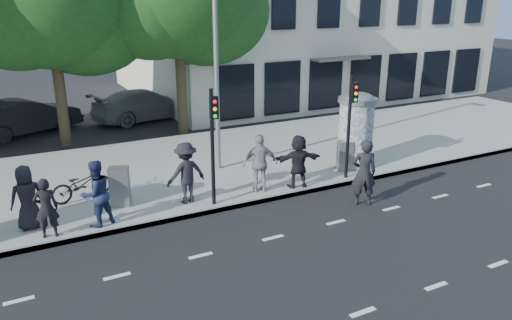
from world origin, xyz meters
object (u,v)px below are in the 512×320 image
street_lamp (216,33)px  bicycle (81,184)px  ped_d (186,173)px  ped_a (27,198)px  car_mid (25,117)px  ad_column_right (356,128)px  ped_b (46,208)px  ped_c (96,193)px  ped_e (260,163)px  cabinet_right (345,156)px  car_right (145,105)px  traffic_pole_far (350,117)px  ped_f (298,161)px  traffic_pole_near (213,136)px  cabinet_left (120,186)px  man_road (364,173)px

street_lamp → bicycle: size_ratio=4.39×
street_lamp → ped_d: (-2.05, -2.30, -3.73)m
ped_a → car_mid: ped_a is taller
ad_column_right → ped_d: bearing=-176.7°
ped_b → bicycle: ped_b is taller
ped_c → ped_e: bearing=159.8°
cabinet_right → car_right: size_ratio=0.20×
traffic_pole_far → ped_f: bearing=177.8°
ad_column_right → traffic_pole_far: (-1.00, -0.91, 0.69)m
ad_column_right → ped_e: ad_column_right is taller
ad_column_right → traffic_pole_near: (-5.80, -0.91, 0.69)m
ped_a → ped_e: (6.55, -0.52, 0.06)m
cabinet_left → cabinet_right: cabinet_left is taller
ad_column_right → ped_b: size_ratio=1.69×
traffic_pole_near → cabinet_right: size_ratio=3.24×
ped_a → car_mid: 10.87m
ad_column_right → car_mid: size_ratio=0.55×
ped_a → ped_d: (4.23, -0.28, 0.06)m
ped_a → cabinet_right: (10.09, -0.14, -0.33)m
cabinet_left → man_road: bearing=-3.1°
traffic_pole_far → car_mid: bearing=127.6°
ped_a → ped_f: ped_a is taller
ad_column_right → car_mid: (-10.00, 10.76, -0.74)m
car_right → man_road: bearing=177.6°
cabinet_right → bicycle: bearing=-170.1°
ped_a → ped_d: bearing=169.1°
ped_e → ped_f: size_ratio=1.07×
traffic_pole_far → ped_e: bearing=174.6°
ped_b → bicycle: bearing=-111.4°
ad_column_right → car_mid: ad_column_right is taller
man_road → ad_column_right: bearing=-98.3°
traffic_pole_near → car_mid: (-4.20, 11.67, -1.44)m
bicycle → cabinet_right: (8.56, -1.52, 0.05)m
ped_e → ped_f: bearing=-173.6°
traffic_pole_far → car_mid: traffic_pole_far is taller
ped_e → car_mid: bearing=-46.0°
ped_d → bicycle: (-2.70, 1.66, -0.43)m
ped_b → car_mid: 11.61m
car_right → traffic_pole_near: bearing=159.9°
ped_b → man_road: size_ratio=0.78×
traffic_pole_near → cabinet_right: 5.48m
ped_b → car_mid: bearing=-84.6°
man_road → car_right: size_ratio=0.38×
bicycle → car_right: size_ratio=0.35×
bicycle → man_road: bearing=-131.0°
man_road → car_right: 13.86m
traffic_pole_near → car_right: 12.02m
man_road → ped_e: bearing=-14.9°
ped_d → car_mid: (-3.54, 11.13, -0.27)m
traffic_pole_far → ped_a: bearing=175.2°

